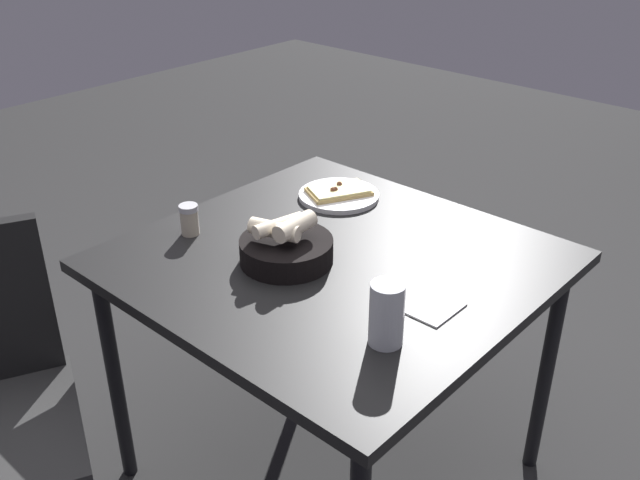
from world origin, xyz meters
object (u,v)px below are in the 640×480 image
at_px(bread_basket, 286,247).
at_px(beer_glass, 386,317).
at_px(pepper_shaker, 190,221).
at_px(dining_table, 333,278).
at_px(pizza_plate, 339,194).

bearing_deg(bread_basket, beer_glass, 165.30).
bearing_deg(pepper_shaker, dining_table, -155.55).
height_order(pizza_plate, pepper_shaker, pepper_shaker).
height_order(dining_table, bread_basket, bread_basket).
bearing_deg(beer_glass, pepper_shaker, -3.09).
height_order(beer_glass, pepper_shaker, beer_glass).
relative_size(dining_table, pepper_shaker, 11.73).
bearing_deg(pepper_shaker, pizza_plate, -107.98).
bearing_deg(dining_table, bread_basket, 55.04).
distance_m(bread_basket, beer_glass, 0.39).
bearing_deg(beer_glass, bread_basket, -14.70).
xyz_separation_m(bread_basket, pepper_shaker, (0.29, 0.06, -0.00)).
relative_size(dining_table, beer_glass, 7.04).
height_order(dining_table, pepper_shaker, pepper_shaker).
relative_size(dining_table, pizza_plate, 4.15).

